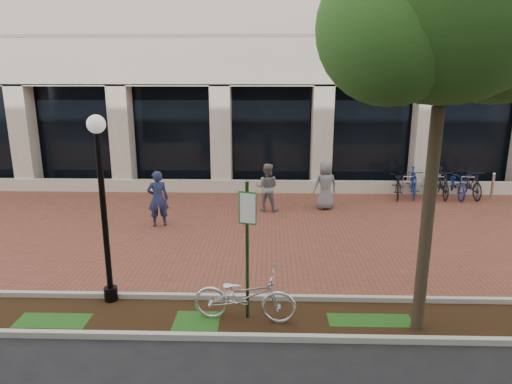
{
  "coord_description": "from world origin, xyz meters",
  "views": [
    {
      "loc": [
        -0.08,
        -13.21,
        4.61
      ],
      "look_at": [
        -0.44,
        -0.8,
        1.39
      ],
      "focal_mm": 32.0,
      "sensor_mm": 36.0,
      "label": 1
    }
  ],
  "objects_px": {
    "street_tree": "(452,3)",
    "locked_bicycle": "(245,296)",
    "lamppost": "(103,200)",
    "pedestrian_mid": "(267,187)",
    "pedestrian_right": "(325,185)",
    "parking_sign": "(247,235)",
    "bollard": "(492,186)",
    "pedestrian_left": "(158,199)",
    "bike_rack_cluster": "(434,184)"
  },
  "relations": [
    {
      "from": "parking_sign",
      "to": "locked_bicycle",
      "type": "xyz_separation_m",
      "value": [
        -0.05,
        -0.09,
        -1.19
      ]
    },
    {
      "from": "pedestrian_left",
      "to": "pedestrian_right",
      "type": "height_order",
      "value": "pedestrian_left"
    },
    {
      "from": "street_tree",
      "to": "bike_rack_cluster",
      "type": "height_order",
      "value": "street_tree"
    },
    {
      "from": "pedestrian_mid",
      "to": "pedestrian_right",
      "type": "distance_m",
      "value": 2.05
    },
    {
      "from": "street_tree",
      "to": "pedestrian_right",
      "type": "xyz_separation_m",
      "value": [
        -0.87,
        7.76,
        -4.83
      ]
    },
    {
      "from": "street_tree",
      "to": "locked_bicycle",
      "type": "distance_m",
      "value": 6.13
    },
    {
      "from": "parking_sign",
      "to": "locked_bicycle",
      "type": "bearing_deg",
      "value": -102.53
    },
    {
      "from": "pedestrian_left",
      "to": "pedestrian_mid",
      "type": "bearing_deg",
      "value": -168.39
    },
    {
      "from": "parking_sign",
      "to": "street_tree",
      "type": "height_order",
      "value": "street_tree"
    },
    {
      "from": "street_tree",
      "to": "bike_rack_cluster",
      "type": "relative_size",
      "value": 2.15
    },
    {
      "from": "pedestrian_left",
      "to": "pedestrian_mid",
      "type": "xyz_separation_m",
      "value": [
        3.35,
        1.76,
        -0.05
      ]
    },
    {
      "from": "locked_bicycle",
      "to": "parking_sign",
      "type": "bearing_deg",
      "value": -23.45
    },
    {
      "from": "lamppost",
      "to": "locked_bicycle",
      "type": "xyz_separation_m",
      "value": [
        2.85,
        -0.72,
        -1.68
      ]
    },
    {
      "from": "bollard",
      "to": "bike_rack_cluster",
      "type": "distance_m",
      "value": 2.12
    },
    {
      "from": "parking_sign",
      "to": "pedestrian_right",
      "type": "relative_size",
      "value": 1.59
    },
    {
      "from": "lamppost",
      "to": "pedestrian_mid",
      "type": "xyz_separation_m",
      "value": [
        3.22,
        6.61,
        -1.36
      ]
    },
    {
      "from": "pedestrian_left",
      "to": "bollard",
      "type": "relative_size",
      "value": 1.71
    },
    {
      "from": "locked_bicycle",
      "to": "bike_rack_cluster",
      "type": "relative_size",
      "value": 0.55
    },
    {
      "from": "street_tree",
      "to": "bollard",
      "type": "xyz_separation_m",
      "value": [
        5.62,
        9.26,
        -5.16
      ]
    },
    {
      "from": "pedestrian_mid",
      "to": "bollard",
      "type": "xyz_separation_m",
      "value": [
        8.52,
        1.76,
        -0.31
      ]
    },
    {
      "from": "street_tree",
      "to": "bollard",
      "type": "height_order",
      "value": "street_tree"
    },
    {
      "from": "locked_bicycle",
      "to": "bollard",
      "type": "bearing_deg",
      "value": -38.16
    },
    {
      "from": "parking_sign",
      "to": "bike_rack_cluster",
      "type": "bearing_deg",
      "value": 71.04
    },
    {
      "from": "pedestrian_left",
      "to": "bollard",
      "type": "xyz_separation_m",
      "value": [
        11.88,
        3.52,
        -0.36
      ]
    },
    {
      "from": "locked_bicycle",
      "to": "pedestrian_left",
      "type": "distance_m",
      "value": 6.33
    },
    {
      "from": "lamppost",
      "to": "pedestrian_right",
      "type": "xyz_separation_m",
      "value": [
        5.26,
        6.87,
        -1.34
      ]
    },
    {
      "from": "parking_sign",
      "to": "pedestrian_mid",
      "type": "distance_m",
      "value": 7.31
    },
    {
      "from": "pedestrian_mid",
      "to": "bike_rack_cluster",
      "type": "distance_m",
      "value": 6.73
    },
    {
      "from": "lamppost",
      "to": "pedestrian_right",
      "type": "height_order",
      "value": "lamppost"
    },
    {
      "from": "locked_bicycle",
      "to": "bollard",
      "type": "height_order",
      "value": "locked_bicycle"
    },
    {
      "from": "lamppost",
      "to": "pedestrian_right",
      "type": "distance_m",
      "value": 8.75
    },
    {
      "from": "pedestrian_mid",
      "to": "pedestrian_right",
      "type": "bearing_deg",
      "value": -162.54
    },
    {
      "from": "lamppost",
      "to": "street_tree",
      "type": "xyz_separation_m",
      "value": [
        6.13,
        -0.9,
        3.49
      ]
    },
    {
      "from": "bike_rack_cluster",
      "to": "locked_bicycle",
      "type": "bearing_deg",
      "value": -117.75
    },
    {
      "from": "bike_rack_cluster",
      "to": "pedestrian_right",
      "type": "bearing_deg",
      "value": -150.04
    },
    {
      "from": "parking_sign",
      "to": "locked_bicycle",
      "type": "relative_size",
      "value": 1.38
    },
    {
      "from": "locked_bicycle",
      "to": "lamppost",
      "type": "bearing_deg",
      "value": 81.99
    },
    {
      "from": "lamppost",
      "to": "pedestrian_mid",
      "type": "height_order",
      "value": "lamppost"
    },
    {
      "from": "pedestrian_mid",
      "to": "parking_sign",
      "type": "bearing_deg",
      "value": 97.74
    },
    {
      "from": "bike_rack_cluster",
      "to": "bollard",
      "type": "bearing_deg",
      "value": 1.94
    },
    {
      "from": "pedestrian_left",
      "to": "lamppost",
      "type": "bearing_deg",
      "value": 75.39
    },
    {
      "from": "street_tree",
      "to": "pedestrian_right",
      "type": "bearing_deg",
      "value": 96.42
    },
    {
      "from": "pedestrian_mid",
      "to": "pedestrian_right",
      "type": "height_order",
      "value": "pedestrian_right"
    },
    {
      "from": "locked_bicycle",
      "to": "bollard",
      "type": "relative_size",
      "value": 1.92
    },
    {
      "from": "street_tree",
      "to": "parking_sign",
      "type": "bearing_deg",
      "value": 175.41
    },
    {
      "from": "parking_sign",
      "to": "bike_rack_cluster",
      "type": "xyz_separation_m",
      "value": [
        6.74,
        9.24,
        -1.18
      ]
    },
    {
      "from": "pedestrian_mid",
      "to": "pedestrian_right",
      "type": "relative_size",
      "value": 0.97
    },
    {
      "from": "pedestrian_left",
      "to": "bollard",
      "type": "distance_m",
      "value": 12.39
    },
    {
      "from": "parking_sign",
      "to": "pedestrian_mid",
      "type": "bearing_deg",
      "value": 104.58
    },
    {
      "from": "parking_sign",
      "to": "locked_bicycle",
      "type": "height_order",
      "value": "parking_sign"
    }
  ]
}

